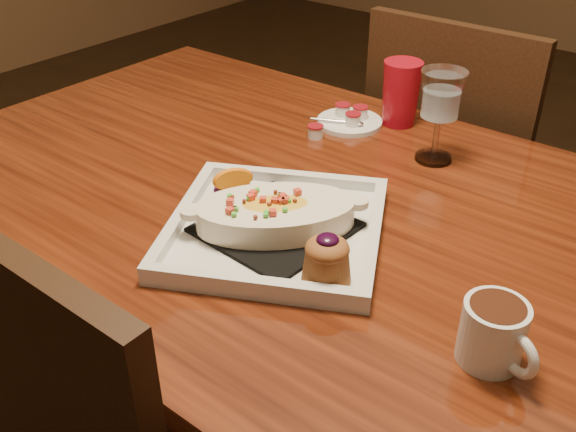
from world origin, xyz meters
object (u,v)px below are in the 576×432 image
Objects in this scene: chair_far at (455,180)px; goblet at (441,100)px; coffee_mug at (494,332)px; red_tumbler at (401,93)px; saucer at (349,120)px; table at (307,246)px; plate at (279,223)px.

chair_far is 5.44× the size of goblet.
red_tumbler reaches higher than coffee_mug.
coffee_mug reaches higher than saucer.
plate is (0.04, -0.12, 0.12)m from table.
plate reaches higher than coffee_mug.
table is 0.65m from chair_far.
saucer is at bearing 161.08° from coffee_mug.
goblet is 0.18m from red_tumbler.
red_tumbler is at bearing 95.61° from table.
chair_far is at bearing 82.48° from red_tumbler.
coffee_mug is at bearing -50.99° from red_tumbler.
goblet is at bearing 68.99° from table.
plate reaches higher than table.
table is 0.45m from coffee_mug.
chair_far reaches higher than table.
table is at bearing -84.39° from red_tumbler.
plate is at bearing -81.55° from red_tumbler.
chair_far is 6.90× the size of saucer.
chair_far reaches higher than goblet.
red_tumbler is at bearing 142.39° from goblet.
chair_far reaches higher than plate.
coffee_mug is (0.35, -0.04, 0.02)m from plate.
red_tumbler reaches higher than table.
goblet is (0.10, 0.26, 0.22)m from table.
coffee_mug is (0.39, -0.16, 0.14)m from table.
goblet reaches higher than table.
chair_far reaches higher than red_tumbler.
chair_far is at bearing 71.51° from saucer.
saucer is (-0.15, 0.42, -0.02)m from plate.
goblet is 1.27× the size of saucer.
plate is 0.36m from coffee_mug.
coffee_mug is 0.68m from saucer.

